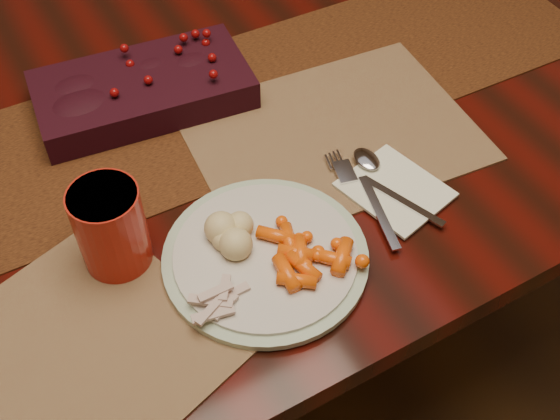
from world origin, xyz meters
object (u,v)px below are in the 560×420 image
dinner_plate (265,256)px  red_cup (111,227)px  turkey_shreds (220,302)px  napkin (395,190)px  placemat_main (333,134)px  mashed_potatoes (230,230)px  baby_carrots (301,247)px  centerpiece (142,86)px  dining_table (203,259)px

dinner_plate → red_cup: size_ratio=2.21×
turkey_shreds → red_cup: (-0.08, 0.14, 0.04)m
red_cup → napkin: bearing=-12.2°
napkin → placemat_main: bearing=81.8°
mashed_potatoes → placemat_main: bearing=27.1°
dinner_plate → baby_carrots: (0.04, -0.02, 0.02)m
centerpiece → dinner_plate: size_ratio=1.23×
baby_carrots → mashed_potatoes: bearing=138.0°
centerpiece → placemat_main: centerpiece is taller
dinner_plate → baby_carrots: size_ratio=2.18×
dinner_plate → mashed_potatoes: 0.06m
turkey_shreds → napkin: (0.30, 0.06, -0.02)m
placemat_main → napkin: size_ratio=3.11×
centerpiece → napkin: bearing=-56.3°
centerpiece → mashed_potatoes: bearing=-92.1°
mashed_potatoes → baby_carrots: bearing=-42.0°
placemat_main → red_cup: red_cup is taller
centerpiece → turkey_shreds: size_ratio=4.19×
centerpiece → placemat_main: 0.30m
turkey_shreds → red_cup: red_cup is taller
centerpiece → turkey_shreds: (-0.07, -0.41, -0.01)m
placemat_main → turkey_shreds: 0.35m
placemat_main → red_cup: size_ratio=3.47×
napkin → red_cup: size_ratio=1.12×
baby_carrots → mashed_potatoes: (-0.07, 0.06, 0.01)m
dining_table → placemat_main: size_ratio=4.28×
placemat_main → red_cup: 0.38m
mashed_potatoes → dining_table: bearing=79.3°
baby_carrots → red_cup: bearing=149.4°
dinner_plate → mashed_potatoes: mashed_potatoes is taller
mashed_potatoes → turkey_shreds: mashed_potatoes is taller
mashed_potatoes → turkey_shreds: bearing=-123.8°
dinner_plate → mashed_potatoes: (-0.03, 0.04, 0.03)m
baby_carrots → mashed_potatoes: mashed_potatoes is taller
baby_carrots → dining_table: bearing=93.0°
dinner_plate → mashed_potatoes: bearing=126.3°
red_cup → dining_table: bearing=48.6°
dining_table → turkey_shreds: (-0.11, -0.35, 0.40)m
dining_table → centerpiece: size_ratio=5.49×
placemat_main → napkin: bearing=-79.5°
turkey_shreds → napkin: 0.31m
centerpiece → turkey_shreds: centerpiece is taller
dinner_plate → napkin: (0.22, 0.02, -0.01)m
red_cup → dinner_plate: bearing=-30.9°
napkin → red_cup: red_cup is taller
centerpiece → placemat_main: size_ratio=0.78×
centerpiece → dinner_plate: centerpiece is taller
mashed_potatoes → centerpiece: bearing=87.9°
mashed_potatoes → turkey_shreds: (-0.06, -0.08, -0.01)m
dinner_plate → turkey_shreds: 0.10m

